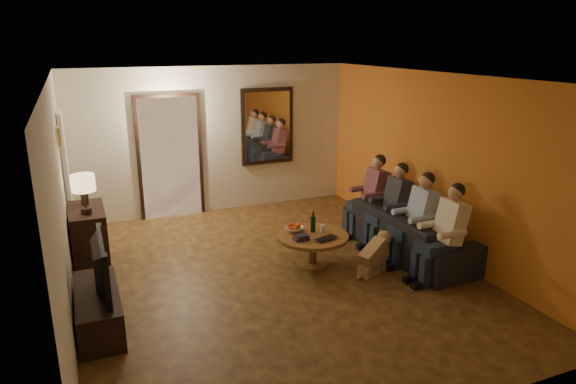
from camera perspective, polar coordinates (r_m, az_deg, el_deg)
name	(u,v)px	position (r m, az deg, el deg)	size (l,w,h in m)	color
floor	(276,275)	(6.96, -1.34, -9.25)	(5.00, 6.00, 0.01)	#3B1B0F
ceiling	(275,77)	(6.27, -1.51, 12.64)	(5.00, 6.00, 0.01)	white
back_wall	(214,141)	(9.28, -8.21, 5.68)	(5.00, 0.02, 2.60)	beige
front_wall	(421,281)	(4.02, 14.55, -9.51)	(5.00, 0.02, 2.60)	beige
left_wall	(61,206)	(6.09, -23.90, -1.40)	(0.02, 6.00, 2.60)	beige
right_wall	(436,164)	(7.73, 16.13, 2.99)	(0.02, 6.00, 2.60)	beige
orange_accent	(436,164)	(7.72, 16.08, 2.98)	(0.01, 6.00, 2.60)	orange
kitchen_doorway	(170,158)	(9.15, -12.96, 3.67)	(1.00, 0.06, 2.10)	#FFE0A5
door_trim	(170,158)	(9.14, -12.95, 3.66)	(1.12, 0.04, 2.22)	black
fridge_glimpse	(185,165)	(9.24, -11.38, 2.92)	(0.45, 0.03, 1.70)	silver
mirror_frame	(267,126)	(9.51, -2.31, 7.31)	(1.00, 0.05, 1.40)	black
mirror_glass	(268,126)	(9.48, -2.25, 7.29)	(0.86, 0.02, 1.26)	white
white_door	(67,179)	(8.38, -23.32, 1.33)	(0.06, 0.85, 2.04)	white
framed_art	(59,136)	(7.24, -24.12, 5.75)	(0.03, 0.28, 0.24)	#B28C33
art_canvas	(60,135)	(7.24, -24.00, 5.76)	(0.01, 0.22, 0.18)	brown
dresser	(90,238)	(7.57, -21.19, -4.78)	(0.45, 0.95, 0.84)	black
table_lamp	(84,194)	(7.14, -21.69, -0.21)	(0.30, 0.30, 0.54)	beige
flower_vase	(84,189)	(7.58, -21.75, 0.31)	(0.14, 0.14, 0.44)	red
tv_stand	(98,309)	(6.09, -20.32, -12.13)	(0.45, 1.27, 0.42)	black
tv	(93,266)	(5.87, -20.82, -7.72)	(0.14, 1.04, 0.60)	black
sofa	(409,232)	(7.72, 13.32, -4.33)	(0.89, 2.28, 0.67)	black
person_a	(446,237)	(6.91, 17.13, -4.78)	(0.60, 0.40, 1.20)	tan
person_b	(417,222)	(7.35, 14.18, -3.26)	(0.60, 0.40, 1.20)	tan
person_c	(393,209)	(7.81, 11.58, -1.90)	(0.60, 0.40, 1.20)	tan
person_d	(372,198)	(8.28, 9.27, -0.70)	(0.60, 0.40, 1.20)	tan
dog	(374,253)	(7.02, 9.55, -6.72)	(0.56, 0.24, 0.56)	#A77F4D
coffee_table	(313,250)	(7.18, 2.74, -6.43)	(0.99, 0.99, 0.45)	brown
bowl	(294,229)	(7.20, 0.72, -4.14)	(0.26, 0.26, 0.06)	white
oranges	(294,225)	(7.18, 0.72, -3.64)	(0.20, 0.20, 0.08)	#DE4812
wine_bottle	(313,221)	(7.15, 2.80, -3.28)	(0.07, 0.07, 0.31)	black
wine_glass	(323,228)	(7.19, 3.90, -4.05)	(0.06, 0.06, 0.10)	silver
book_stack	(301,237)	(6.91, 1.47, -5.03)	(0.20, 0.15, 0.07)	black
laptop	(329,240)	(6.90, 4.52, -5.32)	(0.33, 0.21, 0.03)	black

